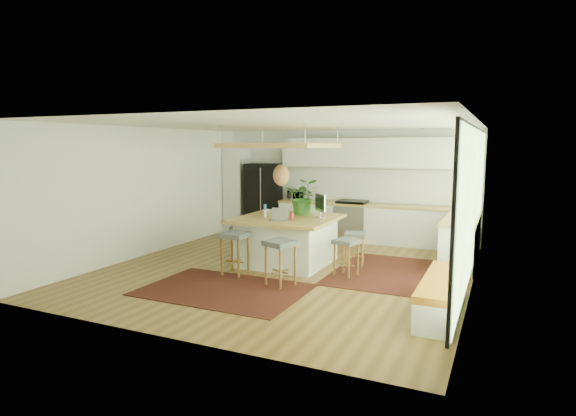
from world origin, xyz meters
The scene contains 34 objects.
floor centered at (0.00, 0.00, 0.00)m, with size 7.00×7.00×0.00m, color brown.
ceiling centered at (0.00, 0.00, 2.70)m, with size 7.00×7.00×0.00m, color white.
wall_back centered at (0.00, 3.50, 1.35)m, with size 6.50×6.50×0.00m, color white.
wall_front centered at (0.00, -3.50, 1.35)m, with size 6.50×6.50×0.00m, color white.
wall_left centered at (-3.25, 0.00, 1.35)m, with size 7.00×7.00×0.00m, color white.
wall_right centered at (3.25, 0.00, 1.35)m, with size 7.00×7.00×0.00m, color white.
window_wall centered at (3.22, 0.00, 1.40)m, with size 0.10×6.20×2.60m, color black, non-canonical shape.
pantry centered at (-2.95, 3.18, 1.12)m, with size 0.55×0.60×2.25m, color silver.
back_counter_base centered at (0.55, 3.18, 0.44)m, with size 4.20×0.60×0.88m, color silver.
back_counter_top centered at (0.55, 3.18, 0.90)m, with size 4.24×0.64×0.05m, color #A5813A.
backsplash centered at (0.55, 3.48, 1.35)m, with size 4.20×0.02×0.80m, color white.
upper_cabinets centered at (0.55, 3.32, 2.15)m, with size 4.20×0.34×0.70m, color silver.
range centered at (0.30, 3.18, 0.50)m, with size 0.76×0.62×1.00m, color #A5A5AA, non-canonical shape.
right_counter_base centered at (2.93, 2.00, 0.44)m, with size 0.60×2.50×0.88m, color silver.
right_counter_top centered at (2.93, 2.00, 0.90)m, with size 0.64×2.54×0.05m, color #A5813A.
window_bench centered at (2.95, -1.20, 0.25)m, with size 0.52×2.00×0.50m, color silver, non-canonical shape.
ceiling_panel centered at (-0.30, 0.40, 2.05)m, with size 1.86×1.86×0.80m, color #A5813A, non-canonical shape.
rug_near centered at (-0.39, -1.58, 0.01)m, with size 2.60×1.80×0.01m, color black.
rug_right centered at (1.75, 0.58, 0.01)m, with size 1.80×2.60×0.01m, color black.
fridge centered at (-2.13, 3.20, 0.93)m, with size 0.92×0.72×1.85m, color black, non-canonical shape.
island centered at (-0.18, 0.42, 0.47)m, with size 1.85×1.85×0.93m, color #A5813A, non-canonical shape.
stool_near_left centered at (-0.70, -0.70, 0.35)m, with size 0.46×0.46×0.77m, color #464B4E, non-canonical shape.
stool_near_right centered at (0.33, -0.96, 0.35)m, with size 0.45×0.45×0.76m, color #464B4E, non-canonical shape.
stool_right_front centered at (1.15, 0.05, 0.35)m, with size 0.39×0.39×0.66m, color #464B4E, non-canonical shape.
stool_right_back centered at (1.09, 0.79, 0.35)m, with size 0.39×0.39×0.66m, color #464B4E, non-canonical shape.
stool_left_side centered at (-1.33, 0.54, 0.35)m, with size 0.38×0.38×0.65m, color #464B4E, non-canonical shape.
laptop centered at (-0.15, -0.04, 1.05)m, with size 0.33×0.35×0.25m, color #A5A5AA, non-canonical shape.
monitor centered at (0.41, 0.67, 1.19)m, with size 0.51×0.18×0.47m, color #A5A5AA, non-canonical shape.
microwave centered at (-1.12, 3.14, 1.09)m, with size 0.48×0.27×0.33m, color #A5A5AA.
island_plant centered at (-0.03, 0.87, 1.22)m, with size 0.66×0.73×0.57m, color #1E4C19.
island_bowl centered at (-0.84, 0.85, 0.96)m, with size 0.21×0.21×0.05m, color white.
island_bottle_0 centered at (-0.73, 0.52, 1.03)m, with size 0.07×0.07×0.19m, color blue.
island_bottle_1 centered at (-0.58, 0.27, 1.03)m, with size 0.07×0.07×0.19m, color white.
island_bottle_2 centered at (0.07, 0.12, 1.03)m, with size 0.07×0.07×0.19m, color maroon.
Camera 1 is at (3.64, -7.89, 2.33)m, focal length 29.52 mm.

